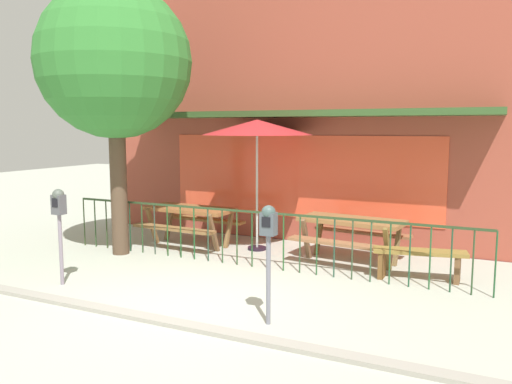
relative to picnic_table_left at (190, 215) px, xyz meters
name	(u,v)px	position (x,y,z in m)	size (l,w,h in m)	color
ground	(192,301)	(1.81, -2.81, -0.61)	(40.00, 40.00, 0.00)	#ABAFA0
pub_storefront	(303,100)	(1.81, 1.53, 2.32)	(8.91, 1.41, 5.92)	#542727
patio_fence_front	(252,228)	(1.81, -0.90, 0.05)	(7.51, 0.04, 0.97)	#283D21
picnic_table_left	(190,215)	(0.00, 0.00, 0.00)	(1.87, 1.46, 0.79)	brown
picnic_table_right	(351,228)	(3.25, 0.13, 0.00)	(1.94, 1.56, 0.79)	olive
patio_umbrella	(257,128)	(1.36, 0.25, 1.74)	(2.11, 2.11, 2.51)	black
patio_bench	(419,258)	(4.49, -0.48, -0.26)	(1.44, 0.59, 0.48)	olive
parking_meter_near	(59,211)	(-0.35, -3.02, 0.51)	(0.18, 0.17, 1.46)	gray
parking_meter_far	(268,233)	(3.10, -3.11, 0.51)	(0.18, 0.17, 1.45)	slate
street_tree	(115,63)	(-0.82, -1.13, 2.90)	(2.78, 2.78, 4.93)	#4E3A2A
curb_edge	(155,321)	(1.81, -3.64, -0.61)	(12.48, 0.20, 0.11)	gray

